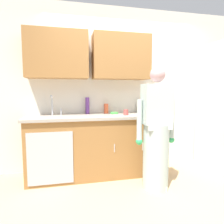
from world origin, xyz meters
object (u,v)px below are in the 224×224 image
bottle_water_short (87,106)px  bottle_water_tall (106,109)px  bottle_dish_liquid (139,106)px  person_at_sink (156,138)px  sponge (114,113)px  knife_on_counter (141,114)px  cup_by_sink (126,112)px  sink (55,117)px

bottle_water_short → bottle_water_tall: (0.31, -0.01, -0.05)m
bottle_water_short → bottle_dish_liquid: bearing=0.3°
person_at_sink → bottle_dish_liquid: person_at_sink is taller
sponge → bottle_water_tall: bearing=137.2°
bottle_water_tall → bottle_dish_liquid: bearing=1.9°
knife_on_counter → bottle_water_tall: bearing=-19.1°
cup_by_sink → sponge: bearing=125.8°
sink → person_at_sink: bearing=-25.2°
person_at_sink → knife_on_counter: (0.02, 0.63, 0.25)m
knife_on_counter → bottle_water_short: bearing=-12.6°
cup_by_sink → sponge: cup_by_sink is taller
bottle_water_tall → sponge: (0.11, -0.10, -0.07)m
cup_by_sink → sponge: (-0.14, 0.20, -0.03)m
person_at_sink → bottle_water_short: 1.24m
sink → knife_on_counter: size_ratio=2.08×
sponge → bottle_dish_liquid: bearing=14.4°
bottle_dish_liquid → knife_on_counter: (-0.05, -0.23, -0.11)m
sink → sponge: size_ratio=4.55×
bottle_water_tall → sponge: bottle_water_tall is taller
bottle_water_tall → bottle_water_short: bearing=177.3°
sink → sponge: bearing=6.5°
bottle_dish_liquid → cup_by_sink: bearing=-136.4°
person_at_sink → cup_by_sink: person_at_sink is taller
sink → bottle_water_short: 0.57m
bottle_water_short → bottle_water_tall: size_ratio=1.66×
bottle_water_short → sponge: 0.45m
bottle_dish_liquid → sponge: bottle_dish_liquid is taller
sink → knife_on_counter: sink is taller
bottle_water_tall → knife_on_counter: bottle_water_tall is taller
person_at_sink → bottle_dish_liquid: (0.07, 0.86, 0.36)m
bottle_water_short → knife_on_counter: size_ratio=1.12×
person_at_sink → bottle_dish_liquid: 0.93m
sink → bottle_water_short: (0.51, 0.22, 0.15)m
bottle_water_tall → knife_on_counter: bearing=-21.2°
bottle_dish_liquid → bottle_water_short: bottle_water_short is taller
cup_by_sink → knife_on_counter: 0.30m
person_at_sink → cup_by_sink: bearing=116.0°
sponge → person_at_sink: bearing=-61.2°
bottle_water_short → cup_by_sink: size_ratio=3.13×
sink → bottle_water_short: sink is taller
person_at_sink → bottle_dish_liquid: size_ratio=7.36×
bottle_water_short → cup_by_sink: 0.65m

